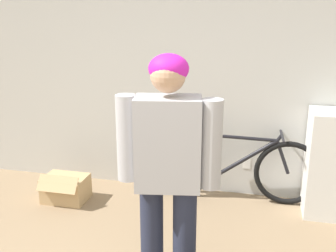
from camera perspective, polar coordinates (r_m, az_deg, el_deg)
name	(u,v)px	position (r m, az deg, el deg)	size (l,w,h in m)	color
wall_back	(197,71)	(4.06, 4.26, 7.98)	(8.00, 0.07, 2.60)	silver
person	(168,162)	(2.51, 0.01, -5.30)	(0.68, 0.31, 1.65)	#23283D
bicycle	(233,168)	(4.07, 9.43, -5.96)	(1.75, 0.46, 0.74)	black
cardboard_box	(66,188)	(4.23, -14.62, -8.75)	(0.44, 0.37, 0.32)	tan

